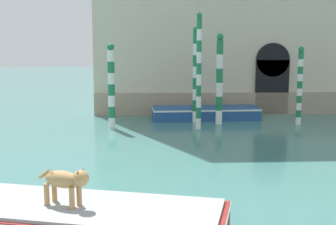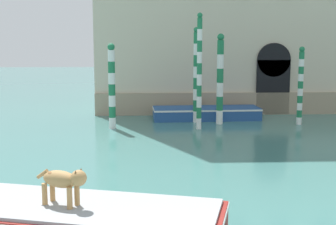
{
  "view_description": "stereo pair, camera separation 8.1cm",
  "coord_description": "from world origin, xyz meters",
  "px_view_note": "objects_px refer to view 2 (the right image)",
  "views": [
    {
      "loc": [
        -0.96,
        -4.43,
        3.53
      ],
      "look_at": [
        -0.19,
        10.71,
        1.2
      ],
      "focal_mm": 50.0,
      "sensor_mm": 36.0,
      "label": 1
    },
    {
      "loc": [
        -0.88,
        -4.44,
        3.53
      ],
      "look_at": [
        -0.19,
        10.71,
        1.2
      ],
      "focal_mm": 50.0,
      "sensor_mm": 36.0,
      "label": 2
    }
  ],
  "objects_px": {
    "mooring_pole_4": "(199,71)",
    "mooring_pole_5": "(300,85)",
    "boat_foreground": "(46,219)",
    "boat_moored_near_palazzo": "(206,113)",
    "dog_on_deck": "(64,180)",
    "mooring_pole_3": "(112,86)",
    "mooring_pole_1": "(196,75)",
    "mooring_pole_0": "(220,79)"
  },
  "relations": [
    {
      "from": "mooring_pole_0",
      "to": "mooring_pole_1",
      "type": "xyz_separation_m",
      "value": [
        -0.98,
        0.49,
        0.13
      ]
    },
    {
      "from": "boat_moored_near_palazzo",
      "to": "mooring_pole_3",
      "type": "xyz_separation_m",
      "value": [
        -4.1,
        -2.12,
        1.45
      ]
    },
    {
      "from": "mooring_pole_4",
      "to": "mooring_pole_3",
      "type": "bearing_deg",
      "value": 175.39
    },
    {
      "from": "mooring_pole_0",
      "to": "mooring_pole_4",
      "type": "height_order",
      "value": "mooring_pole_4"
    },
    {
      "from": "mooring_pole_1",
      "to": "mooring_pole_3",
      "type": "relative_size",
      "value": 1.2
    },
    {
      "from": "mooring_pole_0",
      "to": "mooring_pole_4",
      "type": "bearing_deg",
      "value": -132.14
    },
    {
      "from": "boat_moored_near_palazzo",
      "to": "mooring_pole_1",
      "type": "height_order",
      "value": "mooring_pole_1"
    },
    {
      "from": "boat_foreground",
      "to": "mooring_pole_5",
      "type": "height_order",
      "value": "mooring_pole_5"
    },
    {
      "from": "dog_on_deck",
      "to": "mooring_pole_4",
      "type": "xyz_separation_m",
      "value": [
        3.54,
        10.62,
        1.19
      ]
    },
    {
      "from": "boat_foreground",
      "to": "mooring_pole_1",
      "type": "height_order",
      "value": "mooring_pole_1"
    },
    {
      "from": "mooring_pole_1",
      "to": "mooring_pole_3",
      "type": "distance_m",
      "value": 3.78
    },
    {
      "from": "dog_on_deck",
      "to": "mooring_pole_3",
      "type": "bearing_deg",
      "value": 117.62
    },
    {
      "from": "boat_foreground",
      "to": "boat_moored_near_palazzo",
      "type": "bearing_deg",
      "value": 85.6
    },
    {
      "from": "mooring_pole_1",
      "to": "boat_foreground",
      "type": "bearing_deg",
      "value": -108.14
    },
    {
      "from": "boat_foreground",
      "to": "mooring_pole_4",
      "type": "height_order",
      "value": "mooring_pole_4"
    },
    {
      "from": "mooring_pole_1",
      "to": "mooring_pole_4",
      "type": "xyz_separation_m",
      "value": [
        -0.03,
        -1.61,
        0.25
      ]
    },
    {
      "from": "mooring_pole_4",
      "to": "mooring_pole_5",
      "type": "bearing_deg",
      "value": 11.11
    },
    {
      "from": "boat_moored_near_palazzo",
      "to": "mooring_pole_5",
      "type": "bearing_deg",
      "value": -24.29
    },
    {
      "from": "mooring_pole_3",
      "to": "mooring_pole_4",
      "type": "xyz_separation_m",
      "value": [
        3.5,
        -0.28,
        0.59
      ]
    },
    {
      "from": "dog_on_deck",
      "to": "mooring_pole_1",
      "type": "bearing_deg",
      "value": 101.58
    },
    {
      "from": "boat_foreground",
      "to": "mooring_pole_0",
      "type": "xyz_separation_m",
      "value": [
        4.92,
        11.54,
        1.58
      ]
    },
    {
      "from": "mooring_pole_4",
      "to": "mooring_pole_1",
      "type": "bearing_deg",
      "value": 88.88
    },
    {
      "from": "boat_moored_near_palazzo",
      "to": "mooring_pole_0",
      "type": "distance_m",
      "value": 2.13
    },
    {
      "from": "mooring_pole_0",
      "to": "mooring_pole_3",
      "type": "xyz_separation_m",
      "value": [
        -4.51,
        -0.84,
        -0.2
      ]
    },
    {
      "from": "mooring_pole_1",
      "to": "mooring_pole_3",
      "type": "height_order",
      "value": "mooring_pole_1"
    },
    {
      "from": "mooring_pole_4",
      "to": "boat_foreground",
      "type": "bearing_deg",
      "value": -110.56
    },
    {
      "from": "mooring_pole_4",
      "to": "mooring_pole_5",
      "type": "distance_m",
      "value": 4.52
    },
    {
      "from": "mooring_pole_5",
      "to": "mooring_pole_0",
      "type": "bearing_deg",
      "value": 175.69
    },
    {
      "from": "boat_foreground",
      "to": "dog_on_deck",
      "type": "bearing_deg",
      "value": -11.87
    },
    {
      "from": "boat_moored_near_palazzo",
      "to": "mooring_pole_1",
      "type": "xyz_separation_m",
      "value": [
        -0.57,
        -0.79,
        1.79
      ]
    },
    {
      "from": "mooring_pole_5",
      "to": "boat_foreground",
      "type": "bearing_deg",
      "value": -126.33
    },
    {
      "from": "boat_foreground",
      "to": "dog_on_deck",
      "type": "relative_size",
      "value": 6.97
    },
    {
      "from": "mooring_pole_3",
      "to": "mooring_pole_0",
      "type": "bearing_deg",
      "value": 10.5
    },
    {
      "from": "boat_foreground",
      "to": "mooring_pole_1",
      "type": "xyz_separation_m",
      "value": [
        3.94,
        12.04,
        1.71
      ]
    },
    {
      "from": "boat_foreground",
      "to": "mooring_pole_4",
      "type": "xyz_separation_m",
      "value": [
        3.91,
        10.43,
        1.96
      ]
    },
    {
      "from": "mooring_pole_0",
      "to": "mooring_pole_1",
      "type": "bearing_deg",
      "value": 153.17
    },
    {
      "from": "mooring_pole_0",
      "to": "mooring_pole_1",
      "type": "height_order",
      "value": "mooring_pole_1"
    },
    {
      "from": "mooring_pole_4",
      "to": "dog_on_deck",
      "type": "bearing_deg",
      "value": -108.45
    },
    {
      "from": "mooring_pole_1",
      "to": "boat_moored_near_palazzo",
      "type": "bearing_deg",
      "value": 54.16
    },
    {
      "from": "mooring_pole_1",
      "to": "mooring_pole_5",
      "type": "distance_m",
      "value": 4.44
    },
    {
      "from": "mooring_pole_0",
      "to": "mooring_pole_4",
      "type": "relative_size",
      "value": 0.83
    },
    {
      "from": "boat_foreground",
      "to": "mooring_pole_5",
      "type": "distance_m",
      "value": 14.07
    }
  ]
}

